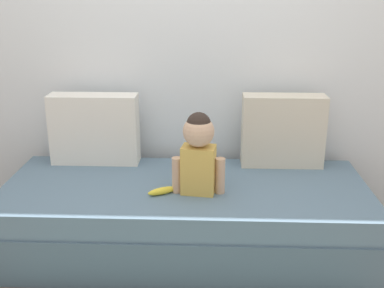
{
  "coord_description": "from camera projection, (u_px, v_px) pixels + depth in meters",
  "views": [
    {
      "loc": [
        0.14,
        -2.52,
        1.52
      ],
      "look_at": [
        0.04,
        0.0,
        0.66
      ],
      "focal_mm": 44.38,
      "sensor_mm": 36.0,
      "label": 1
    }
  ],
  "objects": [
    {
      "name": "toddler",
      "position": [
        199.0,
        150.0,
        2.57
      ],
      "size": [
        0.29,
        0.17,
        0.46
      ],
      "color": "gold",
      "rests_on": "couch"
    },
    {
      "name": "throw_pillow_right",
      "position": [
        283.0,
        131.0,
        2.98
      ],
      "size": [
        0.51,
        0.16,
        0.46
      ],
      "primitive_type": "cube",
      "color": "beige",
      "rests_on": "couch"
    },
    {
      "name": "banana",
      "position": [
        162.0,
        191.0,
        2.62
      ],
      "size": [
        0.17,
        0.12,
        0.04
      ],
      "primitive_type": "ellipsoid",
      "rotation": [
        0.0,
        0.0,
        0.51
      ],
      "color": "yellow",
      "rests_on": "couch"
    },
    {
      "name": "throw_pillow_left",
      "position": [
        95.0,
        129.0,
        3.03
      ],
      "size": [
        0.56,
        0.16,
        0.45
      ],
      "primitive_type": "cube",
      "color": "silver",
      "rests_on": "couch"
    },
    {
      "name": "couch",
      "position": [
        185.0,
        217.0,
        2.82
      ],
      "size": [
        2.17,
        0.89,
        0.41
      ],
      "color": "#495F70",
      "rests_on": "ground"
    },
    {
      "name": "back_wall",
      "position": [
        190.0,
        40.0,
        3.05
      ],
      "size": [
        5.37,
        0.1,
        2.34
      ],
      "primitive_type": "cube",
      "color": "silver",
      "rests_on": "ground"
    },
    {
      "name": "ground_plane",
      "position": [
        185.0,
        246.0,
        2.88
      ],
      "size": [
        12.0,
        12.0,
        0.0
      ],
      "primitive_type": "plane",
      "color": "brown"
    }
  ]
}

